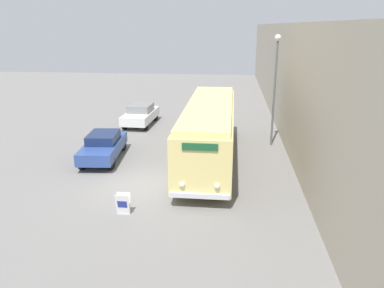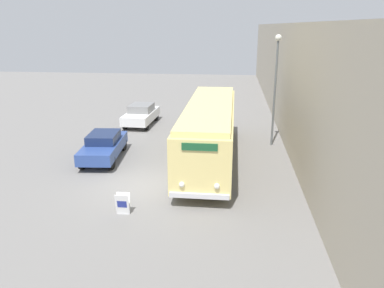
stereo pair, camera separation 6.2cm
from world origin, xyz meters
name	(u,v)px [view 2 (the right image)]	position (x,y,z in m)	size (l,w,h in m)	color
ground_plane	(142,186)	(0.00, 0.00, 0.00)	(80.00, 80.00, 0.00)	slate
building_wall_right	(284,79)	(7.17, 10.00, 3.48)	(0.30, 60.00, 6.95)	#B2A893
vintage_bus	(210,129)	(2.75, 3.78, 1.71)	(2.44, 11.41, 3.02)	black
sign_board	(123,204)	(-0.08, -2.58, 0.40)	(0.52, 0.31, 0.82)	gray
streetlamp	(276,75)	(6.27, 6.75, 4.13)	(0.36, 0.36, 6.35)	#595E60
parked_car_near	(104,146)	(-2.83, 3.28, 0.74)	(2.08, 4.49, 1.40)	black
parked_car_mid	(141,114)	(-2.60, 10.63, 0.75)	(1.95, 4.25, 1.46)	black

